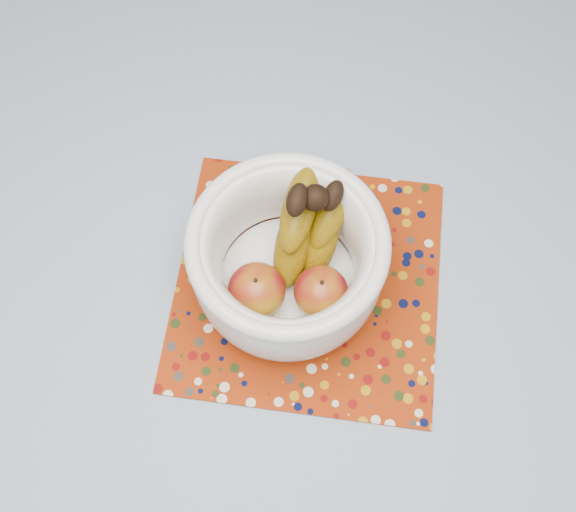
{
  "coord_description": "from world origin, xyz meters",
  "views": [
    {
      "loc": [
        0.07,
        -0.23,
        1.58
      ],
      "look_at": [
        0.04,
        0.09,
        0.85
      ],
      "focal_mm": 42.0,
      "sensor_mm": 36.0,
      "label": 1
    }
  ],
  "objects": [
    {
      "name": "table",
      "position": [
        0.0,
        0.0,
        0.67
      ],
      "size": [
        1.2,
        1.2,
        0.75
      ],
      "color": "olive",
      "rests_on": "ground"
    },
    {
      "name": "fruit_bowl",
      "position": [
        0.05,
        0.1,
        0.84
      ],
      "size": [
        0.23,
        0.24,
        0.18
      ],
      "color": "white",
      "rests_on": "placemat"
    },
    {
      "name": "tablecloth",
      "position": [
        0.0,
        0.0,
        0.76
      ],
      "size": [
        1.32,
        1.32,
        0.01
      ],
      "primitive_type": "cube",
      "color": "#6583A8",
      "rests_on": "table"
    },
    {
      "name": "placemat",
      "position": [
        0.06,
        0.09,
        0.76
      ],
      "size": [
        0.35,
        0.35,
        0.0
      ],
      "primitive_type": "cube",
      "rotation": [
        0.0,
        0.0,
        -0.03
      ],
      "color": "maroon",
      "rests_on": "tablecloth"
    }
  ]
}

